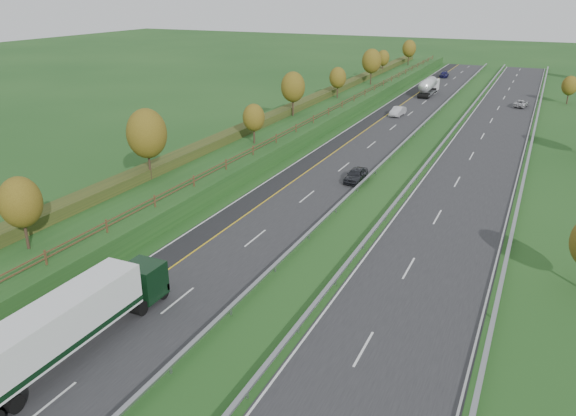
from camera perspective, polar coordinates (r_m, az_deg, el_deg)
name	(u,v)px	position (r m, az deg, el deg)	size (l,w,h in m)	color
ground	(411,157)	(77.26, 12.42, 5.04)	(400.00, 400.00, 0.00)	#1A4318
near_carriageway	(365,142)	(83.84, 7.86, 6.63)	(10.50, 200.00, 0.04)	#232326
far_carriageway	(482,155)	(80.83, 19.12, 5.09)	(10.50, 200.00, 0.04)	#232326
hard_shoulder	(341,140)	(84.96, 5.43, 6.93)	(3.00, 200.00, 0.04)	black
lane_markings	(408,147)	(82.18, 12.11, 6.07)	(26.75, 200.00, 0.01)	silver
embankment_left	(285,127)	(88.11, -0.28, 8.20)	(12.00, 200.00, 2.00)	#1A4318
hedge_left	(274,116)	(88.62, -1.47, 9.30)	(2.20, 180.00, 1.10)	#2A3817
fence_left	(311,119)	(85.60, 2.37, 8.98)	(0.12, 189.06, 1.20)	#422B19
median_barrier_near	(404,142)	(82.29, 11.69, 6.53)	(0.32, 200.00, 0.71)	gray
median_barrier_far	(440,146)	(81.36, 15.19, 6.06)	(0.32, 200.00, 0.71)	gray
outer_barrier_far	(529,156)	(80.40, 23.26, 4.88)	(0.32, 200.00, 0.71)	gray
trees_left	(278,96)	(83.90, -1.05, 11.28)	(6.64, 164.30, 7.66)	#2D2116
box_lorry	(67,324)	(36.76, -21.53, -10.92)	(2.58, 16.28, 4.06)	black
road_tanker	(429,86)	(125.35, 14.12, 11.92)	(2.40, 11.22, 3.46)	silver
car_dark_near	(356,175)	(66.04, 6.91, 3.36)	(1.85, 4.59, 1.56)	black
car_silver_mid	(398,111)	(102.89, 11.09, 9.63)	(1.67, 4.78, 1.57)	#B2B3B8
car_small_far	(444,74)	(152.43, 15.59, 12.93)	(1.92, 4.73, 1.37)	#161542
car_oncoming	(521,103)	(117.61, 22.59, 9.79)	(2.21, 4.78, 1.33)	#ADACB1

